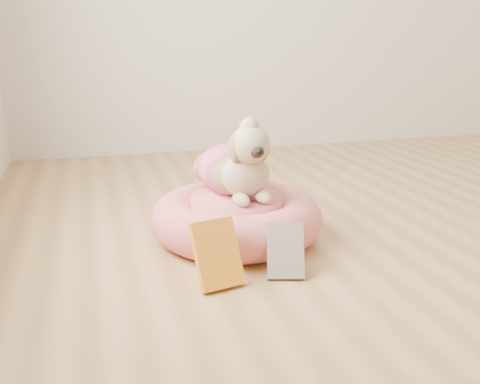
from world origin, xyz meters
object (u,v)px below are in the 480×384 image
object	(u,v)px
book_white	(285,251)
book_yellow	(217,254)
dog	(236,154)
pet_bed	(237,218)

from	to	relation	value
book_white	book_yellow	bearing A→B (deg)	-161.54
dog	book_yellow	world-z (taller)	dog
dog	book_yellow	bearing A→B (deg)	-120.99
pet_bed	book_white	bearing A→B (deg)	-80.13
pet_bed	book_yellow	xyz separation A→B (m)	(-0.17, -0.39, 0.02)
pet_bed	book_yellow	size ratio (longest dim) A/B	3.04
pet_bed	book_white	size ratio (longest dim) A/B	3.55
pet_bed	book_white	world-z (taller)	pet_bed
book_yellow	dog	bearing A→B (deg)	54.26
dog	book_yellow	xyz separation A→B (m)	(-0.18, -0.42, -0.23)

